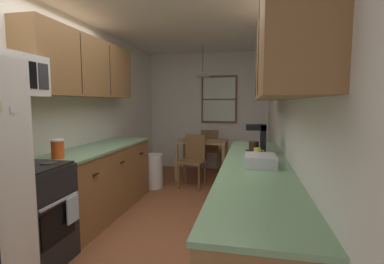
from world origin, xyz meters
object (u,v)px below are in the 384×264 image
dining_table (203,147)px  storage_canister (57,149)px  microwave_over_range (6,75)px  mug_by_coffeemaker (257,152)px  coffee_maker (259,138)px  dining_chair_near (193,158)px  dining_chair_far (211,148)px  stove_range (27,216)px  dish_rack (260,160)px  trash_bin (153,171)px  mug_spare (252,145)px

dining_table → storage_canister: storage_canister is taller
microwave_over_range → mug_by_coffeemaker: bearing=24.5°
coffee_maker → mug_by_coffeemaker: coffee_maker is taller
microwave_over_range → dining_chair_near: bearing=68.6°
coffee_maker → dining_chair_far: bearing=108.9°
stove_range → dish_rack: size_ratio=3.24×
trash_bin → microwave_over_range: bearing=-99.3°
mug_spare → coffee_maker: bearing=-75.5°
dining_chair_far → storage_canister: size_ratio=4.60×
storage_canister → dish_rack: 2.03m
stove_range → dining_chair_near: bearing=70.7°
microwave_over_range → dining_chair_far: (1.22, 3.85, -1.21)m
dining_table → storage_canister: bearing=-110.0°
dining_chair_near → dining_chair_far: 1.14m
dining_chair_near → dining_chair_far: same height
trash_bin → mug_spare: bearing=-32.1°
trash_bin → dining_chair_near: bearing=19.4°
mug_spare → dish_rack: same height
dining_table → trash_bin: bearing=-132.4°
storage_canister → trash_bin: bearing=81.6°
trash_bin → dining_table: bearing=47.6°
dining_chair_far → dining_table: bearing=-98.1°
stove_range → dining_chair_far: stove_range is taller
microwave_over_range → dish_rack: (2.13, 0.52, -0.76)m
coffee_maker → dish_rack: bearing=-89.9°
dining_table → coffee_maker: (1.00, -2.11, 0.45)m
stove_range → coffee_maker: 2.41m
storage_canister → dish_rack: bearing=1.9°
storage_canister → mug_spare: bearing=27.0°
mug_spare → dish_rack: 0.93m
stove_range → mug_spare: (1.95, 1.45, 0.48)m
stove_range → dining_table: (1.02, 3.28, 0.14)m
stove_range → microwave_over_range: microwave_over_range is taller
dining_chair_near → dining_chair_far: bearing=82.5°
dining_table → dish_rack: bearing=-70.1°
mug_spare → dish_rack: size_ratio=0.32×
stove_range → mug_spare: 2.47m
dining_chair_near → dining_table: bearing=83.0°
dish_rack → microwave_over_range: bearing=-166.3°
dining_chair_near → trash_bin: 0.73m
trash_bin → dish_rack: 2.70m
microwave_over_range → storage_canister: microwave_over_range is taller
stove_range → dining_chair_far: size_ratio=1.22×
dining_chair_near → storage_canister: storage_canister is taller
dining_chair_far → dish_rack: (0.92, -3.32, 0.45)m
microwave_over_range → dish_rack: microwave_over_range is taller
coffee_maker → mug_spare: (-0.07, 0.28, -0.12)m
dining_chair_near → mug_by_coffeemaker: bearing=-59.0°
dining_chair_far → mug_by_coffeemaker: 3.05m
dining_chair_near → mug_spare: 1.68m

